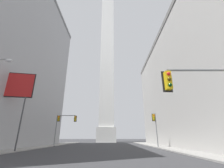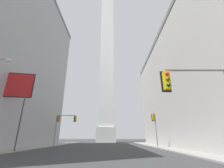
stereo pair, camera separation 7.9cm
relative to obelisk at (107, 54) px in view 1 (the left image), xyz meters
The scene contains 7 objects.
sidewalk_left 55.82m from the obelisk, 107.69° to the right, with size 5.00×72.59×0.15m, color gray.
sidewalk_right 55.82m from the obelisk, 72.31° to the right, with size 5.00×72.59×0.15m, color gray.
obelisk is the anchor object (origin of this frame).
traffic_light_near_right 63.18m from the obelisk, 81.23° to the right, with size 4.71×0.51×5.66m.
traffic_light_mid_left 44.06m from the obelisk, 107.32° to the right, with size 4.45×0.51×6.41m.
traffic_light_mid_right 48.59m from the obelisk, 73.05° to the right, with size 0.79×0.52×5.94m.
billboard_sign 51.89m from the obelisk, 105.98° to the right, with size 5.09×1.14×10.61m.
Camera 1 is at (2.14, -0.29, 1.74)m, focal length 24.00 mm.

